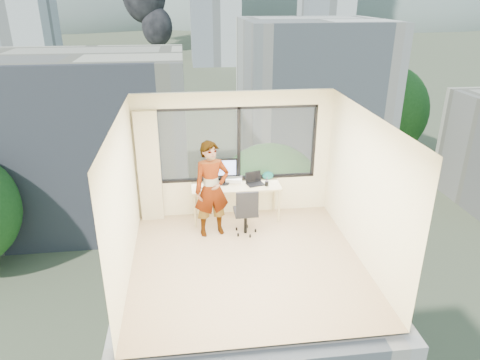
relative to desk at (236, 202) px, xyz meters
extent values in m
cube|color=tan|center=(0.00, -1.66, -0.38)|extent=(4.00, 4.00, 0.01)
cube|color=white|center=(0.00, -1.66, 2.23)|extent=(4.00, 4.00, 0.01)
cube|color=#F5E9BD|center=(0.00, -3.66, 0.93)|extent=(4.00, 0.01, 2.60)
cube|color=#F5E9BD|center=(-2.00, -1.66, 0.93)|extent=(0.01, 4.00, 2.60)
cube|color=#F5E9BD|center=(2.00, -1.66, 0.93)|extent=(0.01, 4.00, 2.60)
cube|color=beige|center=(-1.72, 0.22, 0.77)|extent=(0.45, 0.14, 2.30)
cube|color=beige|center=(0.00, 0.00, 0.00)|extent=(1.80, 0.60, 0.75)
imported|color=#2D2D33|center=(-0.52, -0.54, 0.56)|extent=(0.77, 0.59, 1.88)
cube|color=white|center=(-0.01, 0.24, 0.41)|extent=(0.37, 0.33, 0.08)
cube|color=black|center=(-0.65, -0.06, 0.38)|extent=(0.12, 0.07, 0.01)
cylinder|color=black|center=(0.62, -0.09, 0.42)|extent=(0.10, 0.10, 0.09)
ellipsoid|color=#0C4D4B|center=(0.70, 0.23, 0.46)|extent=(0.26, 0.18, 0.18)
cube|color=#515B3D|center=(0.00, 118.34, -14.38)|extent=(400.00, 400.00, 0.04)
cube|color=beige|center=(-9.00, 28.34, -7.38)|extent=(16.00, 12.00, 14.00)
cube|color=white|center=(12.00, 36.34, -6.38)|extent=(14.00, 13.00, 16.00)
cube|color=silver|center=(-35.00, 93.34, -0.38)|extent=(14.00, 14.00, 28.00)
cube|color=silver|center=(8.00, 118.34, 0.62)|extent=(13.00, 13.00, 30.00)
cube|color=silver|center=(45.00, 138.34, -1.38)|extent=(15.00, 15.00, 26.00)
ellipsoid|color=slate|center=(-120.00, 318.34, -14.38)|extent=(288.00, 216.00, 90.00)
ellipsoid|color=slate|center=(100.00, 318.34, -14.38)|extent=(300.00, 220.00, 96.00)
camera|label=1|loc=(-0.93, -8.14, 3.98)|focal=33.00mm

